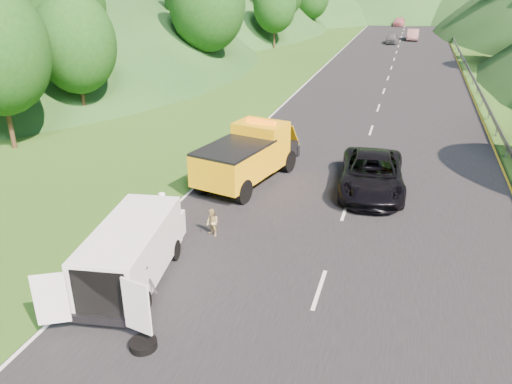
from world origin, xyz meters
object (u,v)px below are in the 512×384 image
(white_van, at_px, (133,250))
(tow_truck, at_px, (248,155))
(woman, at_px, (166,231))
(spare_tire, at_px, (144,348))
(child, at_px, (213,236))
(suitcase, at_px, (145,221))
(worker, at_px, (142,308))
(passing_suv, at_px, (370,191))

(white_van, bearing_deg, tow_truck, 75.64)
(woman, xyz_separation_m, spare_tire, (2.36, -6.06, 0.00))
(child, bearing_deg, tow_truck, 127.55)
(white_van, xyz_separation_m, suitcase, (-1.53, 3.38, -0.87))
(child, height_order, suitcase, suitcase)
(woman, bearing_deg, suitcase, 91.82)
(white_van, distance_m, worker, 1.87)
(child, height_order, spare_tire, child)
(white_van, relative_size, passing_suv, 1.02)
(tow_truck, bearing_deg, woman, -91.96)
(woman, distance_m, suitcase, 0.93)
(child, relative_size, spare_tire, 1.46)
(spare_tire, bearing_deg, passing_suv, 68.80)
(worker, height_order, spare_tire, worker)
(white_van, distance_m, child, 3.87)
(suitcase, bearing_deg, white_van, -65.68)
(white_van, relative_size, woman, 3.79)
(woman, height_order, child, woman)
(worker, relative_size, spare_tire, 2.14)
(tow_truck, bearing_deg, suitcase, -100.18)
(white_van, distance_m, spare_tire, 3.41)
(worker, xyz_separation_m, spare_tire, (0.87, -1.51, 0.00))
(woman, height_order, spare_tire, woman)
(child, xyz_separation_m, worker, (-0.36, -4.69, 0.00))
(woman, distance_m, child, 1.86)
(white_van, height_order, spare_tire, white_van)
(worker, relative_size, passing_suv, 0.26)
(child, relative_size, passing_suv, 0.18)
(tow_truck, xyz_separation_m, woman, (-1.49, -5.64, -1.32))
(spare_tire, bearing_deg, tow_truck, 94.25)
(passing_suv, bearing_deg, woman, -143.76)
(white_van, relative_size, spare_tire, 8.25)
(tow_truck, relative_size, child, 6.26)
(white_van, bearing_deg, worker, -63.52)
(tow_truck, relative_size, suitcase, 12.12)
(passing_suv, bearing_deg, suitcase, -147.26)
(suitcase, distance_m, spare_tire, 6.92)
(white_van, distance_m, suitcase, 3.81)
(tow_truck, xyz_separation_m, suitcase, (-2.38, -5.60, -1.05))
(tow_truck, height_order, passing_suv, tow_truck)
(suitcase, bearing_deg, child, 2.22)
(white_van, xyz_separation_m, spare_tire, (1.72, -2.72, -1.15))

